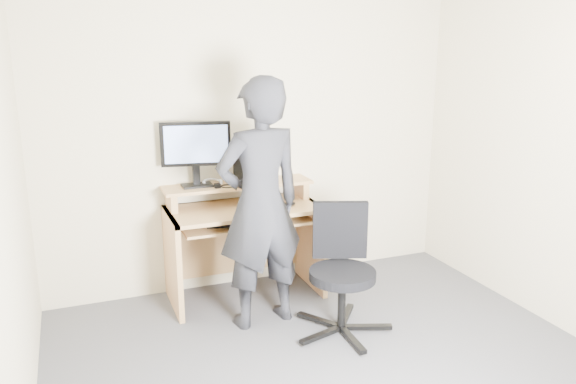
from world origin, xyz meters
TOP-DOWN VIEW (x-y plane):
  - back_wall at (0.00, 1.75)m, footprint 3.50×0.02m
  - desk at (-0.20, 1.53)m, footprint 1.20×0.60m
  - monitor at (-0.53, 1.62)m, footprint 0.53×0.15m
  - external_drive at (-0.17, 1.62)m, footprint 0.10×0.14m
  - travel_mug at (-0.04, 1.61)m, footprint 0.10×0.10m
  - smartphone at (0.01, 1.56)m, footprint 0.09×0.14m
  - charger at (-0.39, 1.51)m, footprint 0.05×0.04m
  - headphones at (-0.40, 1.66)m, footprint 0.16×0.16m
  - keyboard at (-0.29, 1.36)m, footprint 0.49×0.28m
  - mouse at (0.15, 1.35)m, footprint 0.11×0.09m
  - office_chair at (0.27, 0.68)m, footprint 0.70×0.68m
  - person at (-0.22, 0.98)m, footprint 0.71×0.52m

SIDE VIEW (x-z plane):
  - office_chair at x=0.27m, z-range 0.04..0.93m
  - desk at x=-0.20m, z-range 0.09..1.00m
  - keyboard at x=-0.29m, z-range 0.65..0.68m
  - mouse at x=0.15m, z-range 0.75..0.79m
  - person at x=-0.22m, z-range 0.00..1.79m
  - smartphone at x=0.01m, z-range 0.91..0.92m
  - headphones at x=-0.40m, z-range 0.89..0.95m
  - charger at x=-0.39m, z-range 0.91..0.94m
  - travel_mug at x=-0.04m, z-range 0.91..1.10m
  - external_drive at x=-0.17m, z-range 0.91..1.11m
  - monitor at x=-0.53m, z-range 0.96..1.47m
  - back_wall at x=0.00m, z-range 0.00..2.50m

